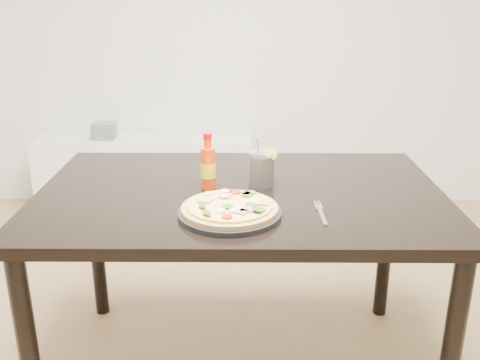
{
  "coord_description": "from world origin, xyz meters",
  "views": [
    {
      "loc": [
        -0.15,
        -1.28,
        1.41
      ],
      "look_at": [
        -0.16,
        0.33,
        0.83
      ],
      "focal_mm": 40.0,
      "sensor_mm": 36.0,
      "label": 1
    }
  ],
  "objects_px": {
    "cola_cup": "(262,169)",
    "media_console": "(146,174)",
    "fork": "(321,212)",
    "plate": "(230,213)",
    "dining_table": "(240,212)",
    "pizza": "(230,207)",
    "hot_sauce_bottle": "(208,167)"
  },
  "relations": [
    {
      "from": "cola_cup",
      "to": "media_console",
      "type": "distance_m",
      "value": 1.81
    },
    {
      "from": "fork",
      "to": "media_console",
      "type": "relative_size",
      "value": 0.13
    },
    {
      "from": "hot_sauce_bottle",
      "to": "cola_cup",
      "type": "relative_size",
      "value": 1.07
    },
    {
      "from": "plate",
      "to": "pizza",
      "type": "bearing_deg",
      "value": 40.66
    },
    {
      "from": "cola_cup",
      "to": "fork",
      "type": "xyz_separation_m",
      "value": [
        0.18,
        -0.25,
        -0.06
      ]
    },
    {
      "from": "cola_cup",
      "to": "fork",
      "type": "height_order",
      "value": "cola_cup"
    },
    {
      "from": "dining_table",
      "to": "cola_cup",
      "type": "xyz_separation_m",
      "value": [
        0.07,
        0.05,
        0.14
      ]
    },
    {
      "from": "pizza",
      "to": "plate",
      "type": "bearing_deg",
      "value": -139.34
    },
    {
      "from": "fork",
      "to": "media_console",
      "type": "bearing_deg",
      "value": 115.03
    },
    {
      "from": "media_console",
      "to": "cola_cup",
      "type": "bearing_deg",
      "value": -65.53
    },
    {
      "from": "dining_table",
      "to": "fork",
      "type": "xyz_separation_m",
      "value": [
        0.25,
        -0.2,
        0.09
      ]
    },
    {
      "from": "dining_table",
      "to": "fork",
      "type": "relative_size",
      "value": 7.44
    },
    {
      "from": "dining_table",
      "to": "plate",
      "type": "xyz_separation_m",
      "value": [
        -0.03,
        -0.22,
        0.09
      ]
    },
    {
      "from": "dining_table",
      "to": "fork",
      "type": "height_order",
      "value": "fork"
    },
    {
      "from": "cola_cup",
      "to": "media_console",
      "type": "relative_size",
      "value": 0.13
    },
    {
      "from": "pizza",
      "to": "media_console",
      "type": "distance_m",
      "value": 2.01
    },
    {
      "from": "plate",
      "to": "fork",
      "type": "bearing_deg",
      "value": 5.06
    },
    {
      "from": "dining_table",
      "to": "media_console",
      "type": "xyz_separation_m",
      "value": [
        -0.64,
        1.62,
        -0.42
      ]
    },
    {
      "from": "pizza",
      "to": "media_console",
      "type": "xyz_separation_m",
      "value": [
        -0.61,
        1.84,
        -0.53
      ]
    },
    {
      "from": "cola_cup",
      "to": "media_console",
      "type": "bearing_deg",
      "value": 114.47
    },
    {
      "from": "hot_sauce_bottle",
      "to": "cola_cup",
      "type": "xyz_separation_m",
      "value": [
        0.19,
        0.03,
        -0.02
      ]
    },
    {
      "from": "dining_table",
      "to": "fork",
      "type": "bearing_deg",
      "value": -38.13
    },
    {
      "from": "dining_table",
      "to": "hot_sauce_bottle",
      "type": "relative_size",
      "value": 7.07
    },
    {
      "from": "fork",
      "to": "plate",
      "type": "bearing_deg",
      "value": -176.02
    },
    {
      "from": "plate",
      "to": "media_console",
      "type": "xyz_separation_m",
      "value": [
        -0.61,
        1.84,
        -0.51
      ]
    },
    {
      "from": "dining_table",
      "to": "cola_cup",
      "type": "height_order",
      "value": "cola_cup"
    },
    {
      "from": "plate",
      "to": "hot_sauce_bottle",
      "type": "bearing_deg",
      "value": 108.34
    },
    {
      "from": "fork",
      "to": "media_console",
      "type": "height_order",
      "value": "fork"
    },
    {
      "from": "pizza",
      "to": "media_console",
      "type": "height_order",
      "value": "pizza"
    },
    {
      "from": "plate",
      "to": "cola_cup",
      "type": "distance_m",
      "value": 0.3
    },
    {
      "from": "plate",
      "to": "dining_table",
      "type": "bearing_deg",
      "value": 82.08
    },
    {
      "from": "plate",
      "to": "media_console",
      "type": "relative_size",
      "value": 0.23
    }
  ]
}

